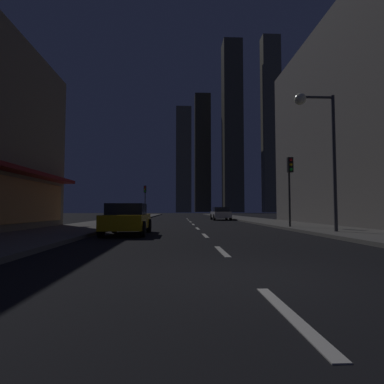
{
  "coord_description": "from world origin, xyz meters",
  "views": [
    {
      "loc": [
        -1.25,
        -5.44,
        1.17
      ],
      "look_at": [
        0.0,
        20.91,
        2.68
      ],
      "focal_mm": 28.85,
      "sensor_mm": 36.0,
      "label": 1
    }
  ],
  "objects": [
    {
      "name": "traffic_light_near_right",
      "position": [
        5.5,
        12.67,
        3.19
      ],
      "size": [
        0.32,
        0.48,
        4.2
      ],
      "color": "#2D2D2D",
      "rests_on": "sidewalk_right"
    },
    {
      "name": "skyscraper_distant_mid",
      "position": [
        11.54,
        150.42,
        30.18
      ],
      "size": [
        7.97,
        7.0,
        60.36
      ],
      "primitive_type": "cube",
      "color": "#2E2C22",
      "rests_on": "ground"
    },
    {
      "name": "sidewalk_left",
      "position": [
        -7.0,
        32.0,
        0.07
      ],
      "size": [
        4.0,
        76.0,
        0.15
      ],
      "primitive_type": "cube",
      "color": "#605E59",
      "rests_on": "ground"
    },
    {
      "name": "fire_hydrant_far_left",
      "position": [
        -5.9,
        20.44,
        0.45
      ],
      "size": [
        0.42,
        0.3,
        0.65
      ],
      "color": "red",
      "rests_on": "sidewalk_left"
    },
    {
      "name": "skyscraper_distant_short",
      "position": [
        23.26,
        129.85,
        38.61
      ],
      "size": [
        8.43,
        8.96,
        77.22
      ],
      "primitive_type": "cube",
      "color": "#464234",
      "rests_on": "ground"
    },
    {
      "name": "traffic_light_far_left",
      "position": [
        -5.5,
        35.18,
        3.19
      ],
      "size": [
        0.32,
        0.48,
        4.2
      ],
      "color": "#2D2D2D",
      "rests_on": "sidewalk_left"
    },
    {
      "name": "skyscraper_distant_slender",
      "position": [
        39.33,
        124.31,
        38.51
      ],
      "size": [
        7.82,
        5.64,
        77.03
      ],
      "primitive_type": "cube",
      "color": "#5D5946",
      "rests_on": "ground"
    },
    {
      "name": "skyscraper_distant_tall",
      "position": [
        1.31,
        124.69,
        22.43
      ],
      "size": [
        6.46,
        5.61,
        44.85
      ],
      "primitive_type": "cube",
      "color": "#5E5A47",
      "rests_on": "ground"
    },
    {
      "name": "sidewalk_right",
      "position": [
        7.0,
        32.0,
        0.07
      ],
      "size": [
        4.0,
        76.0,
        0.15
      ],
      "primitive_type": "cube",
      "color": "#605E59",
      "rests_on": "ground"
    },
    {
      "name": "ground_plane",
      "position": [
        0.0,
        32.0,
        -0.05
      ],
      "size": [
        78.0,
        136.0,
        0.1
      ],
      "primitive_type": "cube",
      "color": "black"
    },
    {
      "name": "street_lamp_right",
      "position": [
        5.38,
        8.74,
        5.07
      ],
      "size": [
        1.96,
        0.56,
        6.58
      ],
      "color": "#38383D",
      "rests_on": "sidewalk_right"
    },
    {
      "name": "car_parked_far",
      "position": [
        3.6,
        29.0,
        0.74
      ],
      "size": [
        1.98,
        4.24,
        1.45
      ],
      "color": "silver",
      "rests_on": "ground"
    },
    {
      "name": "car_parked_near",
      "position": [
        -3.6,
        9.19,
        0.74
      ],
      "size": [
        1.98,
        4.24,
        1.45
      ],
      "color": "gold",
      "rests_on": "ground"
    },
    {
      "name": "lane_marking_center",
      "position": [
        0.0,
        16.2,
        0.01
      ],
      "size": [
        0.16,
        38.6,
        0.01
      ],
      "color": "silver",
      "rests_on": "ground"
    }
  ]
}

